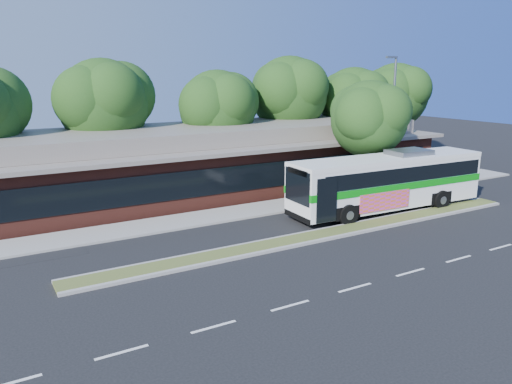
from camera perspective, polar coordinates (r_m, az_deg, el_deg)
ground at (r=25.22m, az=8.87°, el=-5.27°), size 120.00×120.00×0.00m
median_strip at (r=25.64m, az=8.03°, el=-4.74°), size 26.00×1.10×0.15m
sidewalk at (r=30.19m, az=1.22°, el=-1.82°), size 44.00×2.60×0.12m
plaza_building at (r=35.40m, az=-4.35°, el=3.86°), size 33.20×11.20×4.45m
lamp_post at (r=34.94m, az=15.25°, el=7.89°), size 0.93×0.18×9.07m
tree_bg_b at (r=35.67m, az=-16.43°, el=9.93°), size 6.69×6.00×9.00m
tree_bg_c at (r=37.52m, az=-3.95°, el=9.75°), size 6.24×5.60×8.26m
tree_bg_d at (r=41.92m, az=4.21°, el=11.27°), size 6.91×6.20×9.37m
tree_bg_e at (r=44.83m, az=11.36°, el=10.33°), size 6.47×5.80×8.50m
tree_bg_f at (r=49.70m, az=15.89°, el=10.74°), size 6.69×6.00×8.92m
transit_bus at (r=30.48m, az=14.89°, el=1.57°), size 12.75×3.36×3.55m
sedan at (r=29.03m, az=-26.30°, el=-2.50°), size 5.26×2.52×1.48m
sidewalk_tree at (r=34.10m, az=13.11°, el=8.36°), size 5.59×5.02×7.58m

